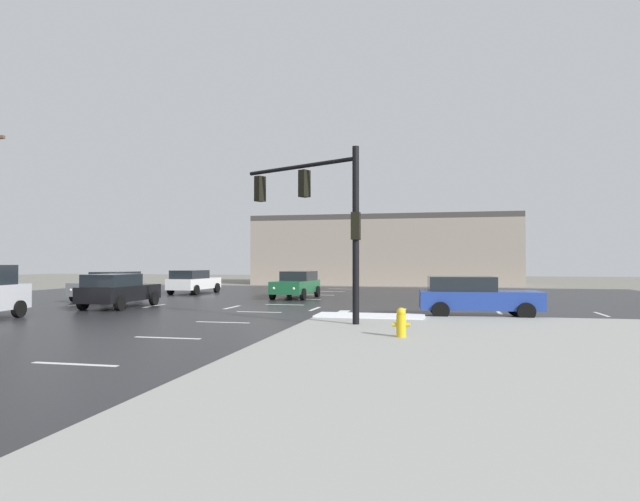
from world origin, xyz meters
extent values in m
plane|color=slate|center=(0.00, 0.00, 0.00)|extent=(120.00, 120.00, 0.00)
cube|color=#232326|center=(0.00, 0.00, 0.01)|extent=(44.00, 44.00, 0.02)
cube|color=white|center=(5.00, -4.00, 0.17)|extent=(4.00, 1.60, 0.06)
cube|color=silver|center=(0.00, -14.00, 0.02)|extent=(2.00, 0.15, 0.01)
cube|color=silver|center=(0.00, -10.00, 0.02)|extent=(2.00, 0.15, 0.01)
cube|color=silver|center=(0.00, -6.00, 0.02)|extent=(2.00, 0.15, 0.01)
cube|color=silver|center=(0.00, -2.00, 0.02)|extent=(2.00, 0.15, 0.01)
cube|color=silver|center=(0.00, 2.00, 0.02)|extent=(2.00, 0.15, 0.01)
cube|color=silver|center=(0.00, 6.00, 0.02)|extent=(2.00, 0.15, 0.01)
cube|color=silver|center=(0.00, 10.00, 0.02)|extent=(2.00, 0.15, 0.01)
cube|color=silver|center=(0.00, 14.00, 0.02)|extent=(2.00, 0.15, 0.01)
cube|color=silver|center=(0.00, 18.00, 0.02)|extent=(2.00, 0.15, 0.01)
cube|color=silver|center=(-14.00, 0.00, 0.02)|extent=(0.15, 2.00, 0.01)
cube|color=silver|center=(-10.00, 0.00, 0.02)|extent=(0.15, 2.00, 0.01)
cube|color=silver|center=(-6.00, 0.00, 0.02)|extent=(0.15, 2.00, 0.01)
cube|color=silver|center=(-2.00, 0.00, 0.02)|extent=(0.15, 2.00, 0.01)
cube|color=silver|center=(2.00, 0.00, 0.02)|extent=(0.15, 2.00, 0.01)
cube|color=silver|center=(6.00, 0.00, 0.02)|extent=(0.15, 2.00, 0.01)
cube|color=silver|center=(10.00, 0.00, 0.02)|extent=(0.15, 2.00, 0.01)
cube|color=silver|center=(14.00, 0.00, 0.02)|extent=(0.15, 2.00, 0.01)
cube|color=silver|center=(3.50, -4.00, 0.02)|extent=(0.45, 7.00, 0.01)
cylinder|color=black|center=(4.86, -6.57, 3.05)|extent=(0.22, 0.22, 5.81)
cylinder|color=black|center=(2.66, -5.46, 5.55)|extent=(4.45, 2.33, 0.14)
cube|color=black|center=(2.88, -5.57, 4.93)|extent=(0.41, 0.45, 0.95)
sphere|color=yellow|center=(2.74, -5.50, 5.21)|extent=(0.20, 0.20, 0.20)
cube|color=black|center=(0.91, -4.58, 4.93)|extent=(0.41, 0.45, 0.95)
sphere|color=yellow|center=(0.76, -4.51, 5.21)|extent=(0.20, 0.20, 0.20)
cube|color=black|center=(4.86, -6.57, 3.34)|extent=(0.28, 0.36, 0.90)
cylinder|color=gold|center=(6.49, -9.27, 0.44)|extent=(0.26, 0.26, 0.60)
sphere|color=gold|center=(6.49, -9.27, 0.81)|extent=(0.25, 0.25, 0.25)
cylinder|color=gold|center=(6.31, -9.27, 0.47)|extent=(0.12, 0.11, 0.11)
cylinder|color=gold|center=(6.67, -9.27, 0.47)|extent=(0.12, 0.11, 0.11)
cube|color=gray|center=(2.50, 28.49, 3.01)|extent=(24.63, 8.00, 6.01)
cube|color=#3F3D3A|center=(2.50, 28.49, 6.26)|extent=(24.63, 8.00, 0.50)
cylinder|color=black|center=(-8.31, -6.11, 0.35)|extent=(0.29, 0.68, 0.66)
cube|color=black|center=(-7.10, -1.20, 0.70)|extent=(1.90, 4.54, 0.70)
cube|color=black|center=(-7.09, -1.87, 1.33)|extent=(1.71, 2.51, 0.55)
cylinder|color=black|center=(-8.04, 0.31, 0.35)|extent=(0.24, 0.66, 0.66)
cylinder|color=black|center=(-6.24, 0.35, 0.35)|extent=(0.24, 0.66, 0.66)
cylinder|color=black|center=(-7.97, -2.75, 0.35)|extent=(0.24, 0.66, 0.66)
cylinder|color=black|center=(-6.17, -2.71, 0.35)|extent=(0.24, 0.66, 0.66)
sphere|color=white|center=(-7.73, 0.99, 0.70)|extent=(0.18, 0.18, 0.18)
sphere|color=white|center=(-6.58, 1.01, 0.70)|extent=(0.18, 0.18, 0.18)
cube|color=white|center=(-8.51, 9.72, 0.70)|extent=(1.98, 4.57, 0.70)
cube|color=black|center=(-8.54, 9.05, 1.33)|extent=(1.75, 2.54, 0.55)
cylinder|color=black|center=(-9.35, 11.29, 0.35)|extent=(0.25, 0.67, 0.66)
cylinder|color=black|center=(-7.55, 11.22, 0.35)|extent=(0.25, 0.67, 0.66)
cylinder|color=black|center=(-9.47, 8.23, 0.35)|extent=(0.25, 0.67, 0.66)
cylinder|color=black|center=(-7.67, 8.16, 0.35)|extent=(0.25, 0.67, 0.66)
sphere|color=white|center=(-9.00, 11.95, 0.70)|extent=(0.18, 0.18, 0.18)
sphere|color=white|center=(-7.85, 11.90, 0.70)|extent=(0.18, 0.18, 0.18)
cube|color=#195933|center=(-0.70, 6.79, 0.70)|extent=(1.99, 4.57, 0.70)
cube|color=black|center=(-0.67, 7.47, 1.33)|extent=(1.76, 2.54, 0.55)
cylinder|color=black|center=(0.14, 5.23, 0.35)|extent=(0.25, 0.67, 0.66)
cylinder|color=black|center=(-1.66, 5.30, 0.35)|extent=(0.25, 0.67, 0.66)
cylinder|color=black|center=(0.26, 8.29, 0.35)|extent=(0.25, 0.67, 0.66)
cylinder|color=black|center=(-1.53, 8.36, 0.35)|extent=(0.25, 0.67, 0.66)
sphere|color=white|center=(-0.22, 4.57, 0.70)|extent=(0.18, 0.18, 0.18)
sphere|color=white|center=(-1.37, 4.62, 0.70)|extent=(0.18, 0.18, 0.18)
cube|color=slate|center=(-10.44, 2.83, 0.70)|extent=(2.00, 4.57, 0.70)
cube|color=black|center=(-10.41, 3.50, 1.33)|extent=(1.76, 2.55, 0.55)
cylinder|color=black|center=(-9.61, 1.26, 0.35)|extent=(0.25, 0.67, 0.66)
cylinder|color=black|center=(-11.41, 1.34, 0.35)|extent=(0.25, 0.67, 0.66)
cylinder|color=black|center=(-9.47, 4.32, 0.35)|extent=(0.25, 0.67, 0.66)
cylinder|color=black|center=(-11.27, 4.40, 0.35)|extent=(0.25, 0.67, 0.66)
sphere|color=white|center=(-9.96, 0.60, 0.70)|extent=(0.18, 0.18, 0.18)
sphere|color=white|center=(-11.11, 0.66, 0.70)|extent=(0.18, 0.18, 0.18)
cube|color=navy|center=(9.03, -2.39, 0.70)|extent=(4.62, 2.11, 0.70)
cube|color=black|center=(8.36, -2.43, 1.33)|extent=(2.59, 1.83, 0.55)
cylinder|color=black|center=(10.49, -1.38, 0.35)|extent=(0.67, 0.27, 0.66)
cylinder|color=black|center=(10.62, -3.17, 0.35)|extent=(0.67, 0.27, 0.66)
cylinder|color=black|center=(7.44, -1.60, 0.35)|extent=(0.67, 0.27, 0.66)
cylinder|color=black|center=(7.57, -3.39, 0.35)|extent=(0.67, 0.27, 0.66)
sphere|color=white|center=(11.18, -1.65, 0.70)|extent=(0.18, 0.18, 0.18)
sphere|color=white|center=(11.26, -2.80, 0.70)|extent=(0.18, 0.18, 0.18)
camera|label=1|loc=(7.45, -24.03, 2.18)|focal=30.36mm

